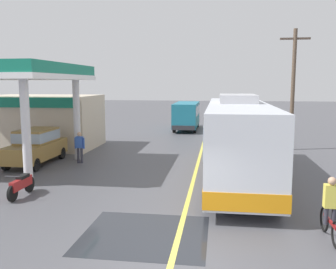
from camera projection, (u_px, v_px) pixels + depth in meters
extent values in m
plane|color=#4C4C51|center=(205.00, 138.00, 28.56)|extent=(120.00, 120.00, 0.00)
cube|color=#D8CC4C|center=(202.00, 149.00, 23.65)|extent=(0.16, 50.00, 0.01)
cube|color=#26282D|center=(145.00, 234.00, 10.30)|extent=(3.48, 3.21, 0.01)
cube|color=silver|center=(238.00, 137.00, 15.86)|extent=(2.50, 11.00, 2.90)
cube|color=orange|center=(237.00, 162.00, 16.01)|extent=(2.54, 11.04, 0.56)
cube|color=#8C9EAD|center=(248.00, 146.00, 10.44)|extent=(2.30, 0.10, 1.40)
cube|color=#8C9EAD|center=(208.00, 127.00, 15.97)|extent=(0.06, 9.35, 1.10)
cube|color=#8C9EAD|center=(268.00, 128.00, 15.62)|extent=(0.06, 9.35, 1.10)
cube|color=white|center=(248.00, 121.00, 10.36)|extent=(1.75, 0.08, 0.32)
cube|color=#B2B2B7|center=(238.00, 98.00, 16.61)|extent=(1.60, 2.80, 0.36)
cylinder|color=black|center=(209.00, 194.00, 12.37)|extent=(0.30, 1.00, 1.00)
cylinder|color=black|center=(277.00, 197.00, 12.07)|extent=(0.30, 1.00, 1.00)
cylinder|color=black|center=(213.00, 154.00, 19.43)|extent=(0.30, 1.00, 1.00)
cylinder|color=black|center=(255.00, 155.00, 19.13)|extent=(0.30, 1.00, 1.00)
cylinder|color=silver|center=(26.00, 130.00, 14.89)|extent=(0.36, 0.36, 4.60)
cylinder|color=silver|center=(77.00, 118.00, 20.18)|extent=(0.36, 0.36, 4.60)
cube|color=beige|center=(44.00, 121.00, 24.20)|extent=(7.00, 4.40, 3.40)
cube|color=#147259|center=(25.00, 103.00, 21.82)|extent=(6.30, 0.10, 0.60)
cube|color=olive|center=(36.00, 151.00, 19.13)|extent=(1.70, 4.20, 0.80)
cube|color=olive|center=(37.00, 136.00, 19.22)|extent=(1.50, 2.31, 0.70)
cube|color=#8C9EAD|center=(37.00, 136.00, 19.22)|extent=(1.53, 2.35, 0.49)
cylinder|color=black|center=(6.00, 164.00, 17.81)|extent=(0.20, 0.64, 0.64)
cylinder|color=black|center=(35.00, 165.00, 17.61)|extent=(0.20, 0.64, 0.64)
cylinder|color=black|center=(36.00, 152.00, 20.76)|extent=(0.20, 0.64, 0.64)
cylinder|color=black|center=(62.00, 153.00, 20.55)|extent=(0.20, 0.64, 0.64)
cube|color=teal|center=(187.00, 114.00, 33.15)|extent=(2.00, 6.00, 2.10)
cube|color=#8C9EAD|center=(187.00, 110.00, 33.10)|extent=(2.04, 5.10, 0.80)
cube|color=#2D2D33|center=(183.00, 128.00, 30.28)|extent=(1.90, 0.16, 0.36)
cylinder|color=black|center=(174.00, 128.00, 31.45)|extent=(0.22, 0.76, 0.76)
cylinder|color=black|center=(195.00, 128.00, 31.21)|extent=(0.22, 0.76, 0.76)
cylinder|color=black|center=(179.00, 123.00, 35.37)|extent=(0.22, 0.76, 0.76)
cylinder|color=black|center=(197.00, 123.00, 35.13)|extent=(0.22, 0.76, 0.76)
torus|color=black|center=(336.00, 235.00, 9.39)|extent=(0.06, 0.72, 0.72)
torus|color=black|center=(324.00, 219.00, 10.47)|extent=(0.06, 0.72, 0.72)
cube|color=maroon|center=(330.00, 221.00, 9.90)|extent=(0.06, 1.10, 0.08)
cube|color=#D8CC4C|center=(331.00, 196.00, 9.91)|extent=(0.34, 0.24, 0.64)
sphere|color=tan|center=(332.00, 181.00, 9.80)|extent=(0.22, 0.22, 0.22)
cylinder|color=#2D2D38|center=(326.00, 214.00, 9.94)|extent=(0.12, 0.12, 0.55)
cylinder|color=#2D2D38|center=(334.00, 215.00, 9.92)|extent=(0.12, 0.12, 0.55)
cylinder|color=black|center=(12.00, 193.00, 13.12)|extent=(0.10, 0.60, 0.60)
cylinder|color=black|center=(30.00, 184.00, 14.30)|extent=(0.10, 0.60, 0.60)
cube|color=maroon|center=(21.00, 183.00, 13.68)|extent=(0.20, 1.30, 0.36)
cube|color=black|center=(23.00, 177.00, 13.80)|extent=(0.24, 0.60, 0.12)
cylinder|color=#2D2D33|center=(12.00, 177.00, 13.09)|extent=(0.55, 0.04, 0.04)
cylinder|color=#33333F|center=(78.00, 155.00, 19.43)|extent=(0.14, 0.14, 0.82)
cylinder|color=#33333F|center=(82.00, 155.00, 19.40)|extent=(0.14, 0.14, 0.82)
cube|color=#3359B2|center=(80.00, 142.00, 19.32)|extent=(0.36, 0.22, 0.60)
sphere|color=tan|center=(79.00, 134.00, 19.26)|extent=(0.22, 0.22, 0.22)
cylinder|color=#3359B2|center=(75.00, 143.00, 19.36)|extent=(0.09, 0.09, 0.58)
cylinder|color=#3359B2|center=(84.00, 143.00, 19.29)|extent=(0.09, 0.09, 0.58)
cube|color=#1E602D|center=(229.00, 120.00, 35.05)|extent=(1.70, 4.20, 0.80)
cube|color=#1E602D|center=(229.00, 112.00, 35.14)|extent=(1.50, 2.31, 0.70)
cube|color=#8C9EAD|center=(229.00, 112.00, 35.14)|extent=(1.53, 2.35, 0.49)
cylinder|color=black|center=(221.00, 126.00, 33.74)|extent=(0.20, 0.64, 0.64)
cylinder|color=black|center=(237.00, 126.00, 33.53)|extent=(0.20, 0.64, 0.64)
cylinder|color=black|center=(221.00, 122.00, 36.68)|extent=(0.20, 0.64, 0.64)
cylinder|color=black|center=(236.00, 122.00, 36.47)|extent=(0.20, 0.64, 0.64)
cylinder|color=brown|center=(293.00, 90.00, 22.89)|extent=(0.24, 0.24, 7.48)
cube|color=#4C3D33|center=(295.00, 39.00, 22.46)|extent=(1.80, 0.12, 0.12)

